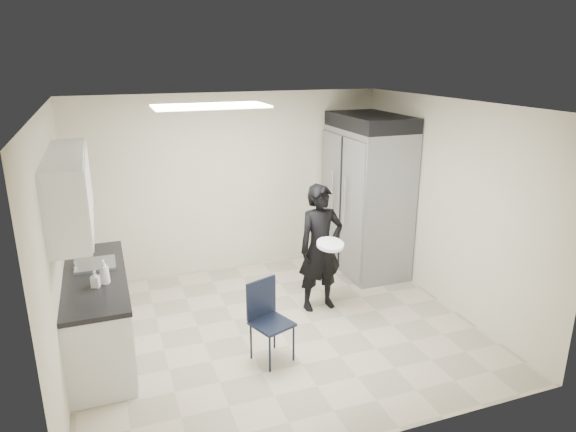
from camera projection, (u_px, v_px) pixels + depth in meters
name	position (u px, v px, depth m)	size (l,w,h in m)	color
floor	(278.00, 329.00, 6.06)	(4.50, 4.50, 0.00)	#B6A88F
ceiling	(276.00, 105.00, 5.27)	(4.50, 4.50, 0.00)	silver
back_wall	(232.00, 184.00, 7.46)	(4.50, 4.50, 0.00)	beige
left_wall	(56.00, 250.00, 4.92)	(4.00, 4.00, 0.00)	beige
right_wall	(447.00, 205.00, 6.41)	(4.00, 4.00, 0.00)	beige
ceiling_panel	(211.00, 106.00, 5.44)	(1.20, 0.60, 0.02)	white
lower_counter	(99.00, 316.00, 5.46)	(0.60, 1.90, 0.86)	silver
countertop	(94.00, 277.00, 5.33)	(0.64, 1.95, 0.05)	black
sink	(96.00, 269.00, 5.56)	(0.42, 0.40, 0.14)	gray
faucet	(74.00, 259.00, 5.45)	(0.02, 0.02, 0.24)	silver
upper_cabinets	(69.00, 191.00, 5.00)	(0.35, 1.80, 0.75)	silver
towel_dispenser	(69.00, 185.00, 6.07)	(0.22, 0.30, 0.35)	black
notice_sticker_left	(58.00, 254.00, 5.04)	(0.00, 0.12, 0.07)	yellow
notice_sticker_right	(60.00, 251.00, 5.23)	(0.00, 0.12, 0.07)	yellow
commercial_fridge	(367.00, 201.00, 7.49)	(0.80, 1.35, 2.10)	gray
fridge_compressor	(371.00, 122.00, 7.14)	(0.80, 1.35, 0.20)	black
folding_chair	(272.00, 324.00, 5.33)	(0.37, 0.37, 0.84)	black
man_tuxedo	(321.00, 248.00, 6.35)	(0.59, 0.39, 1.61)	black
bucket_lid	(330.00, 244.00, 6.09)	(0.33, 0.33, 0.04)	white
soap_bottle_a	(104.00, 272.00, 5.08)	(0.10, 0.10, 0.26)	silver
soap_bottle_b	(95.00, 279.00, 5.02)	(0.08, 0.08, 0.17)	silver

